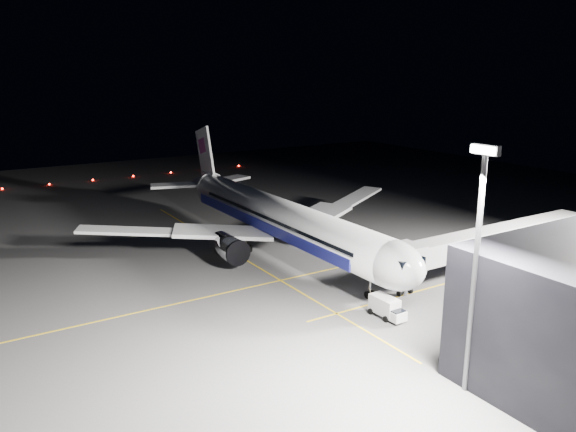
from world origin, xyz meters
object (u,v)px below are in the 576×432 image
(service_truck, at_px, (387,307))
(safety_cone_a, at_px, (324,227))
(safety_cone_b, at_px, (302,232))
(safety_cone_c, at_px, (311,227))
(airliner, at_px, (276,217))
(floodlight_mast_south, at_px, (477,250))
(jet_bridge, at_px, (485,240))
(baggage_tug, at_px, (325,232))

(service_truck, xyz_separation_m, safety_cone_a, (-32.72, 15.04, -0.87))
(safety_cone_b, relative_size, safety_cone_c, 1.07)
(safety_cone_a, height_order, safety_cone_b, safety_cone_a)
(safety_cone_b, height_order, safety_cone_c, safety_cone_b)
(airliner, xyz_separation_m, safety_cone_b, (-5.03, 8.00, -4.82))
(service_truck, distance_m, safety_cone_a, 36.02)
(airliner, distance_m, floodlight_mast_south, 42.13)
(service_truck, bearing_deg, safety_cone_b, 160.86)
(service_truck, height_order, safety_cone_a, service_truck)
(service_truck, xyz_separation_m, safety_cone_c, (-33.72, 13.05, -0.89))
(floodlight_mast_south, relative_size, safety_cone_a, 30.13)
(airliner, xyz_separation_m, jet_bridge, (23.08, 18.06, -0.58))
(jet_bridge, bearing_deg, service_truck, -79.49)
(baggage_tug, xyz_separation_m, safety_cone_c, (-5.46, 1.08, -0.56))
(safety_cone_a, bearing_deg, floodlight_mast_south, -22.08)
(jet_bridge, height_order, safety_cone_b, jet_bridge)
(airliner, xyz_separation_m, safety_cone_c, (-6.92, 11.06, -4.84))
(floodlight_mast_south, xyz_separation_m, safety_cone_c, (-48.00, 17.07, -12.05))
(service_truck, xyz_separation_m, baggage_tug, (-28.26, 11.96, -0.33))
(jet_bridge, height_order, safety_cone_c, jet_bridge)
(service_truck, relative_size, safety_cone_b, 6.55)
(airliner, bearing_deg, floodlight_mast_south, -8.33)
(jet_bridge, height_order, baggage_tug, jet_bridge)
(baggage_tug, xyz_separation_m, safety_cone_a, (-4.45, 3.08, -0.53))
(airliner, distance_m, jet_bridge, 29.31)
(floodlight_mast_south, distance_m, safety_cone_c, 52.35)
(airliner, relative_size, safety_cone_b, 89.76)
(floodlight_mast_south, xyz_separation_m, safety_cone_b, (-46.10, 14.01, -12.03))
(jet_bridge, xyz_separation_m, safety_cone_a, (-29.00, -5.00, -4.24))
(airliner, distance_m, baggage_tug, 10.96)
(baggage_tug, bearing_deg, safety_cone_c, 160.22)
(jet_bridge, bearing_deg, safety_cone_c, -166.87)
(airliner, xyz_separation_m, safety_cone_a, (-5.92, 13.06, -4.82))
(airliner, bearing_deg, safety_cone_a, 114.40)
(baggage_tug, bearing_deg, jet_bridge, 9.67)
(jet_bridge, distance_m, safety_cone_b, 30.15)
(service_truck, bearing_deg, jet_bridge, 98.79)
(floodlight_mast_south, height_order, service_truck, floodlight_mast_south)
(floodlight_mast_south, bearing_deg, safety_cone_b, 163.09)
(floodlight_mast_south, bearing_deg, jet_bridge, 126.79)
(safety_cone_c, bearing_deg, safety_cone_a, 63.38)
(airliner, height_order, safety_cone_b, airliner)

